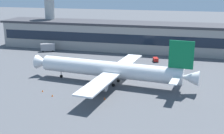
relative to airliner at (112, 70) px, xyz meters
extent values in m
plane|color=#4C4F54|center=(2.51, 2.92, -5.25)|extent=(600.00, 600.00, 0.00)
cube|color=#9E9993|center=(2.51, 56.91, 1.42)|extent=(154.11, 18.87, 13.34)
cube|color=#38383D|center=(2.51, 56.91, 8.69)|extent=(157.19, 19.25, 1.20)
cube|color=#192333|center=(2.51, 47.43, 2.09)|extent=(151.02, 0.16, 4.80)
cylinder|color=white|center=(-0.91, 0.09, 0.02)|extent=(51.19, 10.82, 5.59)
cone|color=white|center=(-27.88, 2.90, 0.02)|extent=(5.55, 5.80, 5.31)
cone|color=white|center=(26.35, -2.74, 0.02)|extent=(6.64, 5.64, 5.03)
cube|color=#0C723F|center=(23.41, -2.43, 7.28)|extent=(7.84, 1.31, 8.94)
cube|color=white|center=(22.28, -8.50, 0.86)|extent=(3.43, 10.26, 0.30)
cube|color=white|center=(23.55, 3.74, 0.86)|extent=(3.43, 10.26, 0.30)
cube|color=white|center=(-0.39, -14.28, -0.54)|extent=(8.33, 23.40, 0.50)
cube|color=white|center=(2.56, 14.06, -0.54)|extent=(8.33, 23.40, 0.50)
cylinder|color=#99999E|center=(-1.03, -10.76, -2.48)|extent=(4.90, 3.53, 3.07)
cylinder|color=#99999E|center=(1.21, 10.74, -2.48)|extent=(4.90, 3.53, 3.07)
cylinder|color=black|center=(-20.14, 2.09, -4.70)|extent=(1.15, 0.61, 1.10)
cylinder|color=slate|center=(-20.14, 2.09, -3.19)|extent=(0.24, 0.24, 2.47)
cylinder|color=black|center=(1.37, -2.67, -4.70)|extent=(1.15, 0.61, 1.10)
cylinder|color=slate|center=(1.37, -2.67, -3.19)|extent=(0.24, 0.24, 2.47)
cylinder|color=black|center=(1.89, 2.33, -4.70)|extent=(1.15, 0.61, 1.10)
cylinder|color=slate|center=(1.89, 2.33, -3.19)|extent=(0.24, 0.24, 2.47)
cylinder|color=#B7B7B2|center=(-52.43, 60.69, 8.63)|extent=(5.53, 5.53, 27.75)
cube|color=red|center=(11.51, 34.85, -4.15)|extent=(3.03, 4.05, 1.50)
cube|color=black|center=(11.20, 35.79, -3.85)|extent=(2.14, 1.77, 0.38)
cylinder|color=black|center=(10.26, 35.76, -4.90)|extent=(0.50, 0.76, 0.70)
cylinder|color=black|center=(11.96, 36.33, -4.90)|extent=(0.50, 0.76, 0.70)
cylinder|color=black|center=(11.05, 33.37, -4.90)|extent=(0.50, 0.76, 0.70)
cylinder|color=black|center=(12.76, 33.94, -4.90)|extent=(0.50, 0.76, 0.70)
cube|color=gray|center=(-45.39, 41.78, -3.00)|extent=(7.58, 5.66, 3.80)
cube|color=black|center=(-43.64, 42.71, -2.24)|extent=(3.35, 3.29, 0.95)
cylinder|color=black|center=(-43.71, 43.99, -4.90)|extent=(0.76, 0.59, 0.70)
cylinder|color=black|center=(-42.62, 41.92, -4.90)|extent=(0.76, 0.59, 0.70)
cylinder|color=black|center=(-48.17, 41.64, -4.90)|extent=(0.76, 0.59, 0.70)
cylinder|color=black|center=(-47.07, 39.57, -4.90)|extent=(0.76, 0.59, 0.70)
cube|color=black|center=(24.69, 35.04, -4.20)|extent=(4.23, 5.43, 1.40)
cube|color=black|center=(25.19, 33.82, -3.92)|extent=(2.85, 2.47, 0.35)
cylinder|color=black|center=(26.41, 33.93, -4.90)|extent=(0.54, 0.76, 0.70)
cylinder|color=black|center=(24.25, 33.04, -4.90)|extent=(0.54, 0.76, 0.70)
cylinder|color=black|center=(25.13, 37.04, -4.90)|extent=(0.54, 0.76, 0.70)
cylinder|color=black|center=(22.96, 36.15, -4.90)|extent=(0.54, 0.76, 0.70)
cone|color=#F2590C|center=(-19.82, -13.55, -4.93)|extent=(0.52, 0.52, 0.65)
cone|color=#F2590C|center=(-14.95, -16.46, -4.91)|extent=(0.55, 0.55, 0.69)
cone|color=#F2590C|center=(1.72, -14.85, -4.88)|extent=(0.59, 0.59, 0.74)
camera|label=1|loc=(25.19, -95.87, 28.90)|focal=47.49mm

